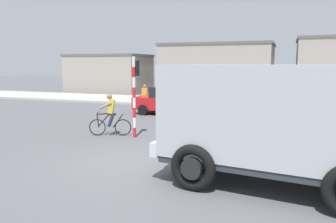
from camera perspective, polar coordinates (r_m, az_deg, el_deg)
The scene contains 10 objects.
ground_plane at distance 10.05m, azimuth -6.22°, elevation -8.67°, with size 120.00×120.00×0.00m, color #56565B.
sidewalk_far at distance 24.21m, azimuth 9.66°, elevation 1.43°, with size 80.00×5.00×0.16m, color #ADADA8.
truck_foreground at distance 8.22m, azimuth 18.15°, elevation -0.90°, with size 5.68×3.32×2.90m.
cyclist at distance 13.58m, azimuth -10.00°, elevation -0.56°, with size 1.64×0.71×1.72m.
traffic_light_pole at distance 13.05m, azimuth -5.78°, elevation 4.49°, with size 0.24×0.43×3.20m.
car_red_near at distance 18.98m, azimuth 0.27°, elevation 1.91°, with size 4.12×2.11×1.60m.
car_white_mid at distance 18.38m, azimuth 25.35°, elevation 0.91°, with size 4.03×1.93×1.60m.
pedestrian_near_kerb at distance 20.87m, azimuth -4.05°, elevation 2.55°, with size 0.34×0.22×1.62m.
building_corner_left at distance 34.54m, azimuth -10.08°, elevation 6.51°, with size 7.76×5.50×3.85m.
building_mid_block at distance 32.22m, azimuth 8.79°, elevation 7.24°, with size 10.07×7.55×4.77m.
Camera 1 is at (4.27, -8.61, 2.92)m, focal length 35.15 mm.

